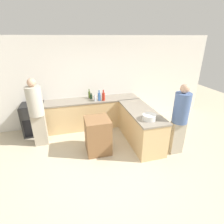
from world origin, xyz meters
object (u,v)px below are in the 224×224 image
at_px(mixing_bowl, 149,117).
at_px(wine_bottle_dark, 91,97).
at_px(olive_oil_bottle, 89,95).
at_px(person_by_range, 37,111).
at_px(island_table, 98,135).
at_px(range_oven, 34,119).
at_px(person_at_peninsula, 180,118).
at_px(hot_sauce_bottle, 103,96).
at_px(water_bottle_blue, 99,96).
at_px(vinegar_bottle_clear, 95,99).

bearing_deg(mixing_bowl, wine_bottle_dark, 120.56).
height_order(olive_oil_bottle, person_by_range, person_by_range).
distance_m(island_table, olive_oil_bottle, 1.61).
height_order(range_oven, person_at_peninsula, person_at_peninsula).
xyz_separation_m(olive_oil_bottle, person_by_range, (-1.44, -0.81, -0.05)).
height_order(range_oven, island_table, range_oven).
distance_m(island_table, hot_sauce_bottle, 1.39).
bearing_deg(wine_bottle_dark, water_bottle_blue, -43.35).
bearing_deg(person_at_peninsula, hot_sauce_bottle, 129.33).
bearing_deg(island_table, mixing_bowl, -18.18).
distance_m(water_bottle_blue, wine_bottle_dark, 0.30).
height_order(hot_sauce_bottle, olive_oil_bottle, hot_sauce_bottle).
bearing_deg(range_oven, person_at_peninsula, -28.87).
xyz_separation_m(range_oven, person_at_peninsula, (3.45, -1.90, 0.48)).
distance_m(hot_sauce_bottle, person_at_peninsula, 2.24).
relative_size(mixing_bowl, olive_oil_bottle, 1.11).
bearing_deg(range_oven, island_table, -40.16).
bearing_deg(person_by_range, island_table, -26.52).
xyz_separation_m(mixing_bowl, person_by_range, (-2.54, 1.07, -0.00)).
distance_m(hot_sauce_bottle, olive_oil_bottle, 0.49).
bearing_deg(olive_oil_bottle, range_oven, -175.01).
xyz_separation_m(hot_sauce_bottle, olive_oil_bottle, (-0.38, 0.32, -0.01)).
xyz_separation_m(hot_sauce_bottle, water_bottle_blue, (-0.12, 0.02, -0.00)).
bearing_deg(wine_bottle_dark, island_table, -93.31).
bearing_deg(olive_oil_bottle, person_at_peninsula, -48.77).
height_order(range_oven, hot_sauce_bottle, hot_sauce_bottle).
relative_size(vinegar_bottle_clear, person_by_range, 0.11).
bearing_deg(person_at_peninsula, person_by_range, 159.07).
xyz_separation_m(mixing_bowl, wine_bottle_dark, (-1.06, 1.79, 0.01)).
xyz_separation_m(vinegar_bottle_clear, person_at_peninsula, (1.67, -1.73, -0.05)).
bearing_deg(olive_oil_bottle, person_by_range, -150.57).
relative_size(mixing_bowl, hot_sauce_bottle, 0.98).
distance_m(range_oven, hot_sauce_bottle, 2.12).
xyz_separation_m(hot_sauce_bottle, person_at_peninsula, (1.42, -1.73, -0.09)).
bearing_deg(mixing_bowl, person_by_range, 157.10).
distance_m(mixing_bowl, hot_sauce_bottle, 1.73).
distance_m(mixing_bowl, wine_bottle_dark, 2.08).
height_order(olive_oil_bottle, person_at_peninsula, person_at_peninsula).
distance_m(mixing_bowl, person_by_range, 2.75).
xyz_separation_m(vinegar_bottle_clear, water_bottle_blue, (0.13, 0.03, 0.04)).
distance_m(mixing_bowl, water_bottle_blue, 1.80).
xyz_separation_m(range_oven, island_table, (1.62, -1.36, -0.01)).
relative_size(island_table, person_at_peninsula, 0.51).
bearing_deg(island_table, wine_bottle_dark, 86.69).
bearing_deg(hot_sauce_bottle, person_at_peninsula, -50.67).
bearing_deg(hot_sauce_bottle, person_by_range, -164.76).
height_order(island_table, wine_bottle_dark, wine_bottle_dark).
bearing_deg(person_by_range, person_at_peninsula, -20.93).
xyz_separation_m(mixing_bowl, water_bottle_blue, (-0.84, 1.59, 0.06)).
distance_m(range_oven, mixing_bowl, 3.30).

